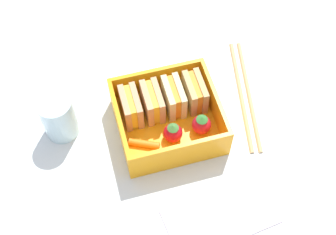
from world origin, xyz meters
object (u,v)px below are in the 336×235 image
Objects in this scene: sandwich_center_left at (152,102)px; strawberry_left at (201,124)px; sandwich_center_right at (195,92)px; drinking_glass at (58,117)px; carrot_stick_far_left at (144,144)px; sandwich_left at (131,107)px; strawberry_far_left at (171,133)px; chopstick_pair at (245,94)px; folded_napkin at (220,216)px; sandwich_center at (174,97)px.

sandwich_center_left is 1.58× the size of strawberry_left.
sandwich_center_right is 0.74× the size of drinking_glass.
sandwich_center_left reaches higher than carrot_stick_far_left.
strawberry_far_left is at bearing -49.41° from sandwich_left.
carrot_stick_far_left reaches higher than chopstick_pair.
sandwich_left is at bearing 180.00° from sandwich_center_left.
folded_napkin is (4.75, -18.47, -3.36)cm from sandwich_center_left.
sandwich_center_right is 5.31cm from strawberry_left.
sandwich_left is at bearing 179.06° from chopstick_pair.
strawberry_far_left is (1.35, -5.44, -0.82)cm from sandwich_center_left.
chopstick_pair reaches higher than folded_napkin.
sandwich_center_right is (6.63, 0.00, 0.00)cm from sandwich_center_left.
strawberry_left is 10.56cm from chopstick_pair.
sandwich_center_right is at bearing 177.97° from chopstick_pair.
chopstick_pair is (18.45, -0.30, -3.21)cm from sandwich_left.
sandwich_center is 1.21× the size of carrot_stick_far_left.
sandwich_left is at bearing 113.59° from folded_napkin.
folded_napkin is (7.49, -12.89, -1.51)cm from carrot_stick_far_left.
sandwich_center_left is (3.31, 0.00, 0.00)cm from sandwich_left.
sandwich_left is 0.74× the size of drinking_glass.
strawberry_left reaches higher than chopstick_pair.
sandwich_center is at bearing 70.17° from strawberry_far_left.
folded_napkin is at bearing -95.81° from sandwich_center_right.
strawberry_left is (9.42, -5.22, -0.80)cm from sandwich_left.
folded_napkin is at bearing -59.85° from carrot_stick_far_left.
strawberry_far_left is 14.90cm from chopstick_pair.
strawberry_left is at bearing -29.00° from sandwich_left.
sandwich_center is 0.26× the size of chopstick_pair.
sandwich_left is 1.00× the size of sandwich_center_right.
drinking_glass is 0.50× the size of folded_napkin.
folded_napkin is (-1.88, -18.47, -3.36)cm from sandwich_center_right.
chopstick_pair is at bearing -1.14° from sandwich_center_left.
folded_napkin is (18.71, -19.48, -3.54)cm from drinking_glass.
sandwich_left is 18.73cm from chopstick_pair.
folded_napkin is at bearing -75.57° from sandwich_center_left.
sandwich_left is 1.58× the size of strawberry_left.
strawberry_far_left is at bearing -159.53° from chopstick_pair.
sandwich_center_left is at bearing 180.00° from sandwich_center_right.
sandwich_center_right is 1.21× the size of carrot_stick_far_left.
sandwich_left and sandwich_center have the same top height.
sandwich_center_left is 0.74× the size of drinking_glass.
strawberry_far_left is 0.16× the size of chopstick_pair.
sandwich_left reaches higher than chopstick_pair.
strawberry_left is (8.84, 0.35, 1.05)cm from carrot_stick_far_left.
drinking_glass is (-20.59, 1.02, 0.17)cm from sandwich_center_right.
carrot_stick_far_left is (-6.05, -5.57, -1.85)cm from sandwich_center.
sandwich_center is 18.82cm from folded_napkin.
sandwich_left reaches higher than strawberry_left.
drinking_glass is (-20.06, 6.24, 0.97)cm from strawberry_left.
sandwich_center is at bearing 0.00° from sandwich_left.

